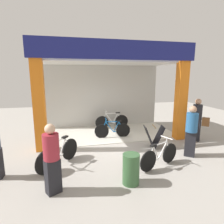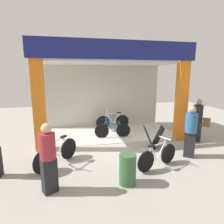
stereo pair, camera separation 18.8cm
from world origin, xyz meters
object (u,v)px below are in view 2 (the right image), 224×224
Objects in this scene: bicycle_parked_1 at (158,156)px; pedestrian_2 at (198,120)px; bicycle_parked_0 at (57,153)px; bicycle_inside_1 at (113,121)px; trash_bin at (128,169)px; sandwich_board_sign at (153,137)px; pedestrian_1 at (48,157)px; bicycle_inside_0 at (113,130)px; pedestrian_3 at (191,131)px.

pedestrian_2 is (2.55, 1.71, 0.57)m from bicycle_parked_1.
bicycle_inside_1 is at bearing 55.07° from bicycle_parked_0.
bicycle_parked_1 is 1.86× the size of trash_bin.
sandwich_board_sign is (0.52, 1.47, 0.07)m from bicycle_parked_1.
bicycle_inside_0 is at bearing 57.11° from pedestrian_1.
pedestrian_1 is (-2.25, -3.48, 0.52)m from bicycle_inside_0.
bicycle_inside_1 is at bearing 77.61° from bicycle_inside_0.
bicycle_parked_1 is 3.13m from pedestrian_2.
pedestrian_3 is 2.75m from trash_bin.
bicycle_inside_1 reaches higher than trash_bin.
sandwich_board_sign is 2.66m from trash_bin.
pedestrian_2 is (2.04, 0.25, 0.50)m from sandwich_board_sign.
bicycle_parked_0 is 1.73× the size of trash_bin.
bicycle_inside_0 is 1.44m from bicycle_inside_1.
bicycle_parked_0 is at bearing -135.30° from bicycle_inside_0.
pedestrian_3 is at bearing -133.77° from pedestrian_2.
bicycle_inside_0 is 0.88× the size of pedestrian_2.
bicycle_inside_0 is at bearing 160.02° from pedestrian_2.
sandwich_board_sign is at bearing 52.36° from trash_bin.
sandwich_board_sign is 1.39m from pedestrian_3.
sandwich_board_sign is at bearing -49.32° from bicycle_inside_0.
pedestrian_1 is (-2.97, -0.58, 0.51)m from bicycle_parked_1.
bicycle_parked_0 reaches higher than bicycle_parked_1.
pedestrian_3 reaches higher than bicycle_inside_0.
bicycle_inside_0 is at bearing 130.48° from pedestrian_3.
bicycle_parked_0 is 3.48m from sandwich_board_sign.
bicycle_inside_1 is at bearing 62.35° from pedestrian_1.
bicycle_parked_1 is (0.72, -2.90, 0.00)m from bicycle_inside_0.
bicycle_parked_1 is 0.88× the size of pedestrian_1.
bicycle_parked_0 is 4.29m from pedestrian_3.
pedestrian_3 is at bearing -49.81° from sandwich_board_sign.
bicycle_parked_0 is 0.79× the size of pedestrian_3.
sandwich_board_sign is at bearing -71.92° from bicycle_inside_1.
pedestrian_2 is at bearing -19.98° from bicycle_inside_0.
pedestrian_2 reaches higher than sandwich_board_sign.
bicycle_parked_1 is at bearing -109.43° from sandwich_board_sign.
pedestrian_2 is (5.52, 2.29, 0.06)m from pedestrian_1.
pedestrian_2 is 2.24× the size of trash_bin.
trash_bin is (1.86, -0.06, -0.47)m from pedestrian_1.
bicycle_parked_1 reaches higher than trash_bin.
bicycle_inside_1 reaches higher than sandwich_board_sign.
pedestrian_2 reaches higher than pedestrian_1.
trash_bin is at bearing -147.27° from pedestrian_2.
bicycle_parked_0 is at bearing 142.13° from trash_bin.
pedestrian_1 reaches higher than sandwich_board_sign.
pedestrian_3 is at bearing -65.24° from bicycle_inside_1.
bicycle_inside_1 is at bearing 95.44° from bicycle_parked_1.
bicycle_parked_0 is at bearing 176.20° from pedestrian_3.
pedestrian_2 is 1.02× the size of pedestrian_3.
bicycle_parked_0 reaches higher than trash_bin.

